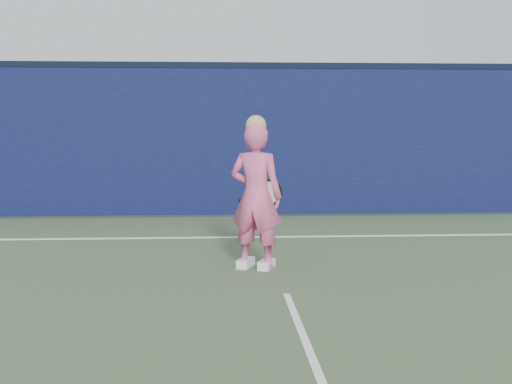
{
  "coord_description": "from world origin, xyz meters",
  "views": [
    {
      "loc": [
        -0.61,
        -4.67,
        1.54
      ],
      "look_at": [
        -0.21,
        2.11,
        0.83
      ],
      "focal_mm": 45.0,
      "sensor_mm": 36.0,
      "label": 1
    }
  ],
  "objects": [
    {
      "name": "ground",
      "position": [
        0.0,
        0.0,
        0.0
      ],
      "size": [
        80.0,
        80.0,
        0.0
      ],
      "primitive_type": "plane",
      "color": "#2B3E26",
      "rests_on": "ground"
    },
    {
      "name": "backstop_wall",
      "position": [
        0.0,
        6.5,
        1.25
      ],
      "size": [
        24.0,
        0.4,
        2.5
      ],
      "primitive_type": "cube",
      "color": "#0C0F35",
      "rests_on": "ground"
    },
    {
      "name": "wall_cap",
      "position": [
        0.0,
        6.5,
        2.55
      ],
      "size": [
        24.0,
        0.42,
        0.1
      ],
      "primitive_type": "cube",
      "color": "black",
      "rests_on": "backstop_wall"
    },
    {
      "name": "player",
      "position": [
        -0.21,
        2.11,
        0.79
      ],
      "size": [
        0.67,
        0.56,
        1.65
      ],
      "rotation": [
        0.0,
        0.0,
        2.75
      ],
      "color": "#D65385",
      "rests_on": "ground"
    },
    {
      "name": "racket",
      "position": [
        -0.07,
        2.49,
        0.78
      ],
      "size": [
        0.5,
        0.37,
        0.31
      ],
      "rotation": [
        0.0,
        0.0,
        -0.72
      ],
      "color": "black",
      "rests_on": "ground"
    },
    {
      "name": "court_lines",
      "position": [
        0.0,
        -0.33,
        0.01
      ],
      "size": [
        11.0,
        12.04,
        0.01
      ],
      "color": "white",
      "rests_on": "court_surface"
    }
  ]
}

